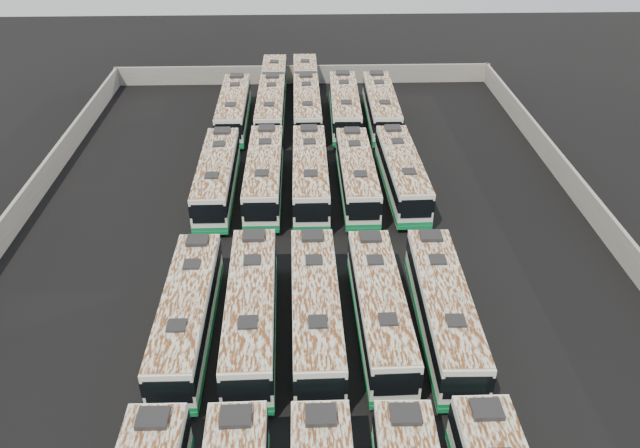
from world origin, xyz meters
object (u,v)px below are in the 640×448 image
Objects in this scene: bus_midfront_right at (380,308)px; bus_midback_right at (357,175)px; bus_back_far_right at (381,107)px; bus_midfront_far_left at (188,314)px; bus_midfront_left at (252,311)px; bus_midback_far_right at (402,173)px; bus_midfront_center at (316,310)px; bus_back_far_left at (234,109)px; bus_back_center at (306,96)px; bus_midfront_far_right at (443,309)px; bus_midback_left at (264,174)px; bus_midback_far_left at (217,176)px; bus_back_left at (272,96)px; bus_midback_center at (310,174)px; bus_back_right at (345,107)px.

bus_midback_right is at bearing 88.78° from bus_midfront_right.
bus_midfront_right is 32.18m from bus_back_far_right.
bus_midfront_left is (3.78, 0.10, 0.06)m from bus_midfront_far_left.
bus_midfront_left reaches higher than bus_midback_far_right.
bus_midfront_center reaches higher than bus_back_far_left.
bus_back_center is (-7.75, 18.17, -0.02)m from bus_midback_far_right.
bus_midfront_center is 17.65m from bus_midback_right.
bus_midfront_right is (7.65, 0.05, -0.07)m from bus_midfront_left.
bus_back_far_right reaches higher than bus_midfront_right.
bus_midback_right is (11.44, 17.26, -0.01)m from bus_midfront_far_left.
bus_midfront_far_right reaches higher than bus_midback_far_right.
bus_back_center is at bearing 101.77° from bus_midback_right.
bus_midfront_left is 32.24m from bus_back_far_left.
bus_midback_left is at bearing 177.81° from bus_midback_right.
bus_midfront_left is 17.63m from bus_midback_far_left.
bus_midfront_right and bus_back_left have the same top height.
bus_midfront_center is at bearing -102.48° from bus_back_far_right.
bus_midfront_center is at bearing -83.56° from bus_back_left.
bus_midfront_center is 0.66× the size of bus_back_center.
bus_midfront_far_right is 0.98× the size of bus_back_far_right.
bus_midfront_right is 0.98× the size of bus_midfront_far_right.
bus_midback_far_left is at bearing 90.50° from bus_midfront_far_left.
bus_midback_far_right is at bearing 1.42° from bus_midback_center.
bus_midback_far_right is 1.00× the size of bus_back_far_left.
bus_midfront_far_left is at bearing 179.47° from bus_midfront_center.
bus_back_left is (-11.43, 18.09, -0.03)m from bus_midback_far_right.
bus_midfront_left is 1.00× the size of bus_midback_center.
bus_back_right is (3.84, 14.90, -0.01)m from bus_midback_center.
bus_back_far_right is at bearing 75.92° from bus_midfront_center.
bus_back_far_left is 15.18m from bus_back_far_right.
bus_midfront_right is at bearing -70.74° from bus_back_far_left.
bus_back_far_right is at bearing 69.31° from bus_midfront_left.
bus_back_left is at bearing 84.01° from bus_midfront_far_left.
bus_midfront_far_right is 19.03m from bus_midback_center.
bus_midback_center reaches higher than bus_midfront_center.
bus_midfront_far_right is 32.21m from bus_back_far_right.
bus_back_right is (-3.84, 14.71, 0.05)m from bus_midback_far_right.
bus_midback_center is at bearing 114.71° from bus_midfront_far_right.
bus_midfront_far_left is 0.96× the size of bus_back_right.
bus_midfront_right is 0.96× the size of bus_midback_center.
bus_midfront_far_right reaches higher than bus_midfront_far_left.
bus_midfront_right is at bearing -77.49° from bus_back_left.
bus_midfront_center is 0.99× the size of bus_midback_center.
bus_midback_right is at bearing -78.22° from bus_back_center.
bus_midback_left is (-11.44, 17.61, 0.03)m from bus_midfront_far_right.
bus_midfront_left is 1.02× the size of bus_midback_far_left.
bus_back_far_right is (7.68, -3.57, 0.07)m from bus_back_center.
bus_midback_far_left is 0.99× the size of bus_midback_left.
bus_midback_right is at bearing -67.01° from bus_back_left.
bus_midback_left is 11.47m from bus_midback_far_right.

